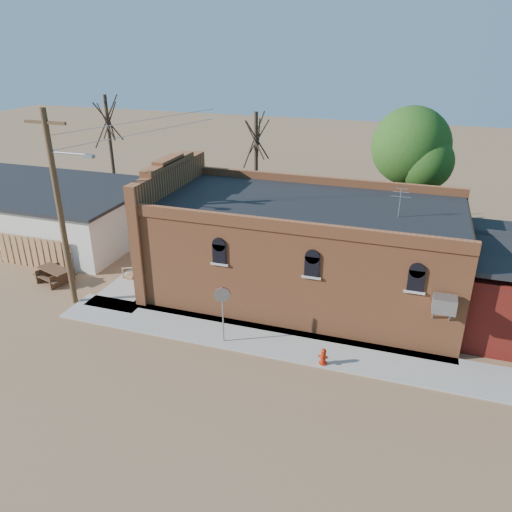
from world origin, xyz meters
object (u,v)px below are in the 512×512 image
(stop_sign, at_px, (222,300))
(picnic_table, at_px, (55,273))
(fire_hydrant, at_px, (323,356))
(utility_pole, at_px, (60,207))
(trash_barrel, at_px, (156,271))
(brick_bar, at_px, (299,249))

(stop_sign, bearing_deg, picnic_table, 165.50)
(fire_hydrant, distance_m, picnic_table, 14.72)
(utility_pole, height_order, trash_barrel, utility_pole)
(brick_bar, distance_m, utility_pole, 10.96)
(utility_pole, height_order, stop_sign, utility_pole)
(fire_hydrant, height_order, picnic_table, same)
(brick_bar, distance_m, stop_sign, 5.56)
(brick_bar, bearing_deg, utility_pole, -156.31)
(brick_bar, relative_size, utility_pole, 1.82)
(fire_hydrant, xyz_separation_m, stop_sign, (-4.21, 0.26, 1.59))
(stop_sign, relative_size, picnic_table, 1.17)
(utility_pole, relative_size, trash_barrel, 11.73)
(stop_sign, distance_m, picnic_table, 10.65)
(picnic_table, bearing_deg, brick_bar, 30.28)
(utility_pole, bearing_deg, brick_bar, 23.69)
(brick_bar, xyz_separation_m, utility_pole, (-9.79, -4.29, 2.43))
(brick_bar, relative_size, stop_sign, 6.54)
(trash_barrel, bearing_deg, picnic_table, -157.68)
(fire_hydrant, bearing_deg, trash_barrel, 157.88)
(utility_pole, xyz_separation_m, picnic_table, (-2.32, 1.48, -4.27))
(brick_bar, xyz_separation_m, fire_hydrant, (2.36, -5.50, -1.92))
(brick_bar, relative_size, fire_hydrant, 24.08)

